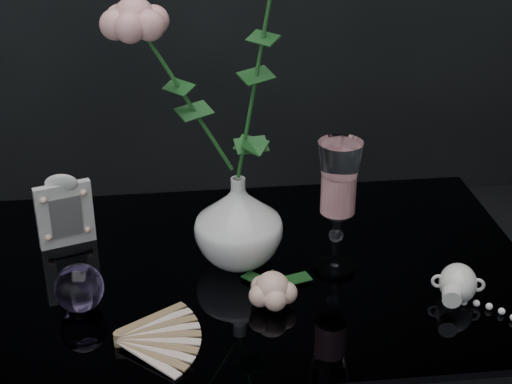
{
  "coord_description": "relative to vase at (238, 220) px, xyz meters",
  "views": [
    {
      "loc": [
        -0.05,
        -1.02,
        1.44
      ],
      "look_at": [
        0.07,
        0.01,
        0.92
      ],
      "focal_mm": 55.0,
      "sensor_mm": 36.0,
      "label": 1
    }
  ],
  "objects": [
    {
      "name": "vase",
      "position": [
        0.0,
        0.0,
        0.0
      ],
      "size": [
        0.17,
        0.17,
        0.15
      ],
      "primitive_type": "imported",
      "rotation": [
        0.0,
        0.0,
        -0.25
      ],
      "color": "white",
      "rests_on": "table"
    },
    {
      "name": "wine_glass",
      "position": [
        0.15,
        -0.04,
        0.04
      ],
      "size": [
        0.08,
        0.08,
        0.22
      ],
      "primitive_type": null,
      "rotation": [
        0.0,
        0.0,
        -0.14
      ],
      "color": "white",
      "rests_on": "table"
    },
    {
      "name": "picture_frame",
      "position": [
        -0.28,
        0.09,
        -0.01
      ],
      "size": [
        0.12,
        0.1,
        0.13
      ],
      "primitive_type": null,
      "rotation": [
        0.0,
        0.0,
        0.31
      ],
      "color": "silver",
      "rests_on": "table"
    },
    {
      "name": "paperweight",
      "position": [
        -0.25,
        -0.11,
        -0.04
      ],
      "size": [
        0.07,
        0.07,
        0.07
      ],
      "primitive_type": null,
      "rotation": [
        0.0,
        0.0,
        0.01
      ],
      "color": "#A987DB",
      "rests_on": "table"
    },
    {
      "name": "paper_fan",
      "position": [
        -0.19,
        -0.2,
        -0.06
      ],
      "size": [
        0.28,
        0.25,
        0.02
      ],
      "primitive_type": null,
      "rotation": [
        0.0,
        0.0,
        -0.36
      ],
      "color": "beige",
      "rests_on": "table"
    },
    {
      "name": "loose_rose",
      "position": [
        0.04,
        -0.13,
        -0.05
      ],
      "size": [
        0.16,
        0.19,
        0.05
      ],
      "primitive_type": null,
      "rotation": [
        0.0,
        0.0,
        -0.24
      ],
      "color": "#FFBCA4",
      "rests_on": "table"
    },
    {
      "name": "pearl_jar",
      "position": [
        0.32,
        -0.15,
        -0.05
      ],
      "size": [
        0.25,
        0.25,
        0.06
      ],
      "primitive_type": null,
      "rotation": [
        0.0,
        0.0,
        -0.3
      ],
      "color": "white",
      "rests_on": "table"
    },
    {
      "name": "roses",
      "position": [
        -0.02,
        -0.0,
        0.28
      ],
      "size": [
        0.29,
        0.12,
        0.46
      ],
      "color": "pink",
      "rests_on": "vase"
    }
  ]
}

